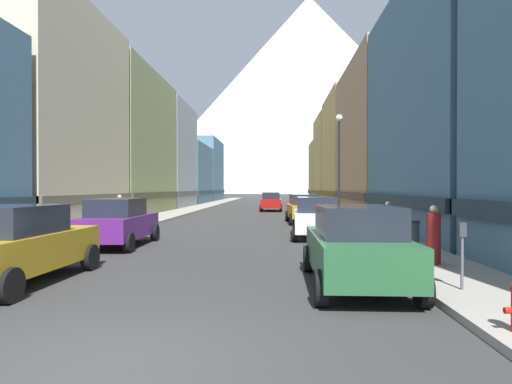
% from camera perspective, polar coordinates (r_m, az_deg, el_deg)
% --- Properties ---
extents(ground_plane, '(400.00, 400.00, 0.00)m').
position_cam_1_polar(ground_plane, '(5.90, -19.25, -21.03)').
color(ground_plane, '#303030').
extents(sidewalk_left, '(2.50, 100.00, 0.15)m').
position_cam_1_polar(sidewalk_left, '(41.00, -9.06, -2.42)').
color(sidewalk_left, gray).
rests_on(sidewalk_left, ground).
extents(sidewalk_right, '(2.50, 100.00, 0.15)m').
position_cam_1_polar(sidewalk_right, '(40.37, 8.61, -2.46)').
color(sidewalk_right, gray).
rests_on(sidewalk_right, ground).
extents(storefront_left_1, '(8.26, 10.77, 11.77)m').
position_cam_1_polar(storefront_left_1, '(26.36, -28.61, 8.17)').
color(storefront_left_1, beige).
rests_on(storefront_left_1, ground).
extents(storefront_left_2, '(9.24, 13.01, 11.50)m').
position_cam_1_polar(storefront_left_2, '(37.47, -19.45, 5.70)').
color(storefront_left_2, '#8C9966').
rests_on(storefront_left_2, ground).
extents(storefront_left_3, '(8.80, 10.56, 11.28)m').
position_cam_1_polar(storefront_left_3, '(48.85, -13.83, 4.37)').
color(storefront_left_3, '#99A5B2').
rests_on(storefront_left_3, ground).
extents(storefront_left_4, '(8.35, 12.99, 8.10)m').
position_cam_1_polar(storefront_left_4, '(60.60, -10.32, 2.15)').
color(storefront_left_4, slate).
rests_on(storefront_left_4, ground).
extents(storefront_left_5, '(9.65, 13.09, 10.28)m').
position_cam_1_polar(storefront_left_5, '(73.78, -8.49, 2.69)').
color(storefront_left_5, slate).
rests_on(storefront_left_5, ground).
extents(storefront_right_1, '(10.26, 12.15, 11.18)m').
position_cam_1_polar(storefront_right_1, '(22.64, 30.41, 8.69)').
color(storefront_right_1, slate).
rests_on(storefront_right_1, ground).
extents(storefront_right_2, '(6.68, 13.31, 11.51)m').
position_cam_1_polar(storefront_right_2, '(34.08, 17.41, 6.23)').
color(storefront_right_2, tan).
rests_on(storefront_right_2, ground).
extents(storefront_right_3, '(8.00, 12.13, 11.95)m').
position_cam_1_polar(storefront_right_3, '(46.85, 14.13, 4.94)').
color(storefront_right_3, '#D8B259').
rests_on(storefront_right_3, ground).
extents(storefront_right_4, '(7.62, 11.26, 11.67)m').
position_cam_1_polar(storefront_right_4, '(58.66, 11.59, 3.91)').
color(storefront_right_4, '#D8B259').
rests_on(storefront_right_4, ground).
extents(storefront_right_5, '(8.28, 8.86, 9.35)m').
position_cam_1_polar(storefront_right_5, '(68.91, 10.52, 2.46)').
color(storefront_right_5, '#D8B259').
rests_on(storefront_right_5, ground).
extents(car_left_0, '(2.18, 4.45, 1.78)m').
position_cam_1_polar(car_left_0, '(11.19, -29.13, -6.05)').
color(car_left_0, '#B28419').
rests_on(car_left_0, ground).
extents(car_left_1, '(2.12, 4.43, 1.78)m').
position_cam_1_polar(car_left_1, '(16.86, -17.72, -3.82)').
color(car_left_1, '#591E72').
rests_on(car_left_1, ground).
extents(car_right_0, '(2.08, 4.41, 1.78)m').
position_cam_1_polar(car_right_0, '(9.73, 13.05, -6.97)').
color(car_right_0, '#265933').
rests_on(car_right_0, ground).
extents(car_right_1, '(2.21, 4.47, 1.78)m').
position_cam_1_polar(car_right_1, '(19.05, 7.90, -3.30)').
color(car_right_1, silver).
rests_on(car_right_1, ground).
extents(car_right_2, '(2.25, 4.48, 1.78)m').
position_cam_1_polar(car_right_2, '(26.87, 6.36, -2.19)').
color(car_right_2, '#B28419').
rests_on(car_right_2, ground).
extents(car_driving_0, '(2.06, 4.40, 1.78)m').
position_cam_1_polar(car_driving_0, '(40.76, 2.00, -1.27)').
color(car_driving_0, '#9E1111').
rests_on(car_driving_0, ground).
extents(parking_meter_near, '(0.14, 0.10, 1.33)m').
position_cam_1_polar(parking_meter_near, '(9.55, 25.56, -6.47)').
color(parking_meter_near, '#595960').
rests_on(parking_meter_near, sidewalk_right).
extents(trash_bin_right, '(0.59, 0.59, 0.98)m').
position_cam_1_polar(trash_bin_right, '(14.73, 19.68, -5.45)').
color(trash_bin_right, '#4C5156').
rests_on(trash_bin_right, sidewalk_right).
extents(potted_plant_0, '(0.65, 0.65, 1.00)m').
position_cam_1_polar(potted_plant_0, '(18.49, -26.77, -4.08)').
color(potted_plant_0, '#4C4C51').
rests_on(potted_plant_0, sidewalk_left).
extents(pedestrian_0, '(0.36, 0.36, 1.53)m').
position_cam_1_polar(pedestrian_0, '(16.90, 17.05, -3.98)').
color(pedestrian_0, brown).
rests_on(pedestrian_0, sidewalk_right).
extents(pedestrian_1, '(0.36, 0.36, 1.66)m').
position_cam_1_polar(pedestrian_1, '(24.07, -17.57, -2.48)').
color(pedestrian_1, '#333338').
rests_on(pedestrian_1, sidewalk_left).
extents(pedestrian_2, '(0.36, 0.36, 1.56)m').
position_cam_1_polar(pedestrian_2, '(12.47, 22.40, -5.51)').
color(pedestrian_2, maroon).
rests_on(pedestrian_2, sidewalk_right).
extents(streetlamp_right, '(0.36, 0.36, 5.86)m').
position_cam_1_polar(streetlamp_right, '(23.01, 10.91, 5.04)').
color(streetlamp_right, black).
rests_on(streetlamp_right, sidewalk_right).
extents(mountain_backdrop, '(207.67, 207.67, 119.38)m').
position_cam_1_polar(mountain_backdrop, '(272.00, 6.98, 12.72)').
color(mountain_backdrop, silver).
rests_on(mountain_backdrop, ground).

